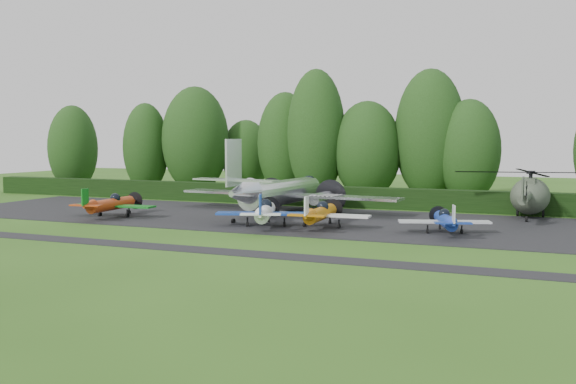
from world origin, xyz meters
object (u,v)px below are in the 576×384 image
at_px(light_plane_orange, 321,213).
at_px(light_plane_blue, 446,220).
at_px(light_plane_white, 266,212).
at_px(helicopter, 530,193).
at_px(transport_plane, 281,192).
at_px(light_plane_red, 111,204).

relative_size(light_plane_orange, light_plane_blue, 1.13).
distance_m(light_plane_white, light_plane_blue, 13.25).
bearing_deg(light_plane_white, helicopter, 56.80).
distance_m(transport_plane, light_plane_blue, 17.58).
bearing_deg(light_plane_blue, transport_plane, 172.62).
distance_m(transport_plane, light_plane_orange, 10.54).
xyz_separation_m(light_plane_red, light_plane_orange, (18.72, 0.60, -0.01)).
xyz_separation_m(light_plane_red, light_plane_blue, (27.85, 1.13, -0.15)).
distance_m(light_plane_blue, helicopter, 13.54).
height_order(transport_plane, light_plane_blue, transport_plane).
relative_size(transport_plane, light_plane_red, 2.82).
distance_m(light_plane_orange, light_plane_blue, 9.15).
relative_size(light_plane_white, light_plane_blue, 1.19).
bearing_deg(light_plane_red, light_plane_white, 1.81).
xyz_separation_m(light_plane_blue, helicopter, (5.15, 12.48, 1.13)).
bearing_deg(light_plane_orange, helicopter, 45.81).
xyz_separation_m(light_plane_white, light_plane_orange, (4.01, 1.15, -0.06)).
height_order(transport_plane, light_plane_red, transport_plane).
xyz_separation_m(transport_plane, helicopter, (21.01, 4.93, 0.21)).
height_order(light_plane_red, light_plane_blue, light_plane_red).
distance_m(transport_plane, light_plane_white, 9.65).
xyz_separation_m(light_plane_red, light_plane_white, (14.71, -0.55, 0.05)).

